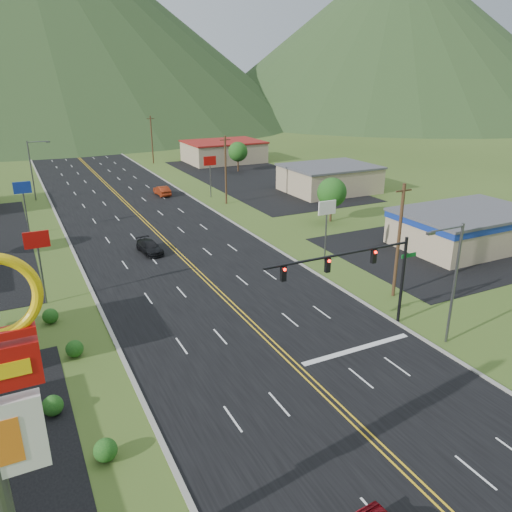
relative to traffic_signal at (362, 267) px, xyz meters
name	(u,v)px	position (x,y,z in m)	size (l,w,h in m)	color
ground	(429,495)	(-6.48, -14.00, -5.33)	(500.00, 500.00, 0.00)	#3A521D
road	(429,495)	(-6.48, -14.00, -5.33)	(20.00, 460.00, 0.04)	black
traffic_signal	(362,267)	(0.00, 0.00, 0.00)	(13.10, 0.43, 7.00)	black
streetlight_east	(452,277)	(4.70, -4.00, -0.15)	(3.28, 0.25, 9.00)	#59595E
streetlight_west	(33,167)	(-18.16, 56.00, -0.15)	(3.28, 0.25, 9.00)	#59595E
building_east_near	(467,226)	(23.52, 11.00, -3.06)	(15.40, 10.40, 4.10)	tan
building_east_mid	(329,178)	(25.52, 41.00, -3.17)	(14.40, 11.40, 4.30)	tan
building_east_far	(224,151)	(21.52, 76.00, -3.07)	(16.40, 12.40, 4.50)	tan
pole_sign_west_a	(38,247)	(-20.48, 16.00, -0.28)	(2.00, 0.18, 6.40)	#59595E
pole_sign_west_b	(23,193)	(-20.48, 38.00, -0.28)	(2.00, 0.18, 6.40)	#59595E
pole_sign_east_a	(327,214)	(6.52, 14.00, -0.28)	(2.00, 0.18, 6.40)	#59595E
pole_sign_east_b	(210,165)	(6.52, 46.00, -0.28)	(2.00, 0.18, 6.40)	#59595E
tree_east_a	(332,192)	(15.52, 26.00, -1.44)	(3.84, 3.84, 5.82)	#382314
tree_east_b	(238,152)	(19.52, 64.00, -1.44)	(3.84, 3.84, 5.82)	#382314
utility_pole_a	(399,240)	(7.02, 4.00, -0.20)	(1.60, 0.28, 10.00)	#382314
utility_pole_b	(226,170)	(7.02, 41.00, -0.20)	(1.60, 0.28, 10.00)	#382314
utility_pole_c	(152,139)	(7.02, 81.00, -0.20)	(1.60, 0.28, 10.00)	#382314
utility_pole_d	(113,124)	(7.02, 121.00, -0.20)	(1.60, 0.28, 10.00)	#382314
mountain_n	(23,7)	(-6.48, 206.00, 37.17)	(220.00, 220.00, 85.00)	#183216
mountain_ne	(394,34)	(141.36, 162.20, 29.67)	(180.00, 180.00, 70.00)	#183216
car_dark_mid	(150,247)	(-9.20, 24.45, -4.67)	(1.84, 4.53, 1.31)	black
car_red_far	(162,191)	(-0.09, 50.43, -4.58)	(1.59, 4.57, 1.51)	maroon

